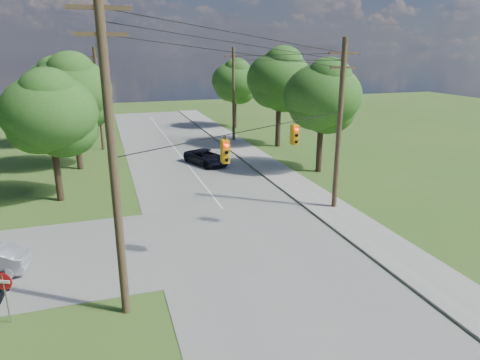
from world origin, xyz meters
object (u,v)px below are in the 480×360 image
object	(u,v)px
pole_ne	(339,124)
pole_north_e	(234,94)
pole_north_w	(99,99)
car_main_north	(206,157)
do_not_enter_sign	(4,286)
pole_sw	(113,157)

from	to	relation	value
pole_ne	pole_north_e	world-z (taller)	pole_ne
pole_ne	pole_north_w	world-z (taller)	pole_ne
car_main_north	do_not_enter_sign	world-z (taller)	do_not_enter_sign
car_main_north	do_not_enter_sign	size ratio (longest dim) A/B	2.23
pole_sw	pole_ne	size ratio (longest dim) A/B	1.14
pole_north_e	car_main_north	bearing A→B (deg)	-120.49
pole_sw	pole_north_e	distance (m)	32.55
pole_sw	pole_north_w	xyz separation A→B (m)	(-0.40, 29.60, -1.10)
do_not_enter_sign	pole_sw	bearing A→B (deg)	15.24
pole_ne	pole_north_e	size ratio (longest dim) A/B	1.05
pole_ne	pole_sw	bearing A→B (deg)	-150.62
pole_ne	car_main_north	size ratio (longest dim) A/B	2.24
pole_north_w	car_main_north	xyz separation A→B (m)	(8.62, -8.97, -4.45)
pole_sw	car_main_north	world-z (taller)	pole_sw
car_main_north	do_not_enter_sign	bearing A→B (deg)	-144.18
pole_sw	do_not_enter_sign	size ratio (longest dim) A/B	5.72
car_main_north	pole_ne	bearing A→B (deg)	-90.32
car_main_north	do_not_enter_sign	xyz separation A→B (m)	(-12.41, -20.03, 0.87)
pole_north_w	pole_sw	bearing A→B (deg)	-89.23
pole_sw	pole_ne	world-z (taller)	pole_sw
pole_north_w	pole_north_e	bearing A→B (deg)	0.00
pole_north_e	do_not_enter_sign	world-z (taller)	pole_north_e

